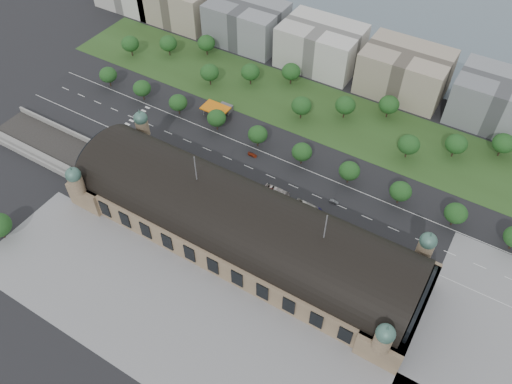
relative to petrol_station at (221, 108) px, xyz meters
The scene contains 49 objects.
ground 84.71m from the petrol_station, 50.45° to the right, with size 900.00×900.00×0.00m, color black.
station 84.98m from the petrol_station, 50.45° to the right, with size 150.00×48.40×44.30m.
track_cutting 87.79m from the petrol_station, 129.73° to the right, with size 70.00×24.00×3.10m.
plaza_south 126.63m from the petrol_station, 59.68° to the right, with size 190.00×48.00×0.12m, color gray.
plaza_east 169.97m from the petrol_station, 22.59° to the right, with size 56.00×100.00×0.12m, color gray.
road_slab 43.62m from the petrol_station, 38.82° to the right, with size 260.00×26.00×0.10m, color black.
grass_belt 47.86m from the petrol_station, 35.47° to the left, with size 300.00×45.00×0.10m, color #2B491D.
petrol_station is the anchor object (origin of this frame).
office_1 102.26m from the petrol_station, 138.33° to the left, with size 45.00×32.00×24.00m, color tan.
office_2 73.13m from the petrol_station, 111.07° to the left, with size 45.00×32.00×24.00m, color gray.
office_3 72.38m from the petrol_station, 70.56° to the left, with size 45.00×32.00×24.00m, color silver.
office_4 100.64m from the petrol_station, 42.50° to the left, with size 45.00×32.00×24.00m, color tan.
office_5 141.49m from the petrol_station, 28.66° to the left, with size 45.00×32.00×24.00m, color gray.
tree_row_0 67.38m from the petrol_station, 169.47° to the right, with size 9.60×9.60×11.52m.
tree_row_1 44.08m from the petrol_station, 163.73° to the right, with size 9.60×9.60×11.52m.
tree_row_2 22.32m from the petrol_station, 145.83° to the right, with size 9.60×9.60×11.52m.
tree_row_3 14.35m from the petrol_station, 64.33° to the right, with size 9.60×9.60×11.52m.
tree_row_4 32.64m from the petrol_station, 22.33° to the right, with size 9.60×9.60×11.52m.
tree_row_5 55.47m from the petrol_station, 12.84° to the right, with size 9.60×9.60×11.52m.
tree_row_6 78.99m from the petrol_station, ahead, with size 9.60×9.60×11.52m.
tree_row_7 102.74m from the petrol_station, ahead, with size 9.60×9.60×11.52m.
tree_row_8 126.58m from the petrol_station, ahead, with size 9.60×9.60×11.52m.
tree_belt_0 78.30m from the petrol_station, 166.89° to the left, with size 10.40×10.40×12.48m.
tree_belt_1 64.57m from the petrol_station, 152.50° to the left, with size 10.40×10.40×12.48m.
tree_belt_2 56.72m from the petrol_station, 132.40° to the left, with size 10.40×10.40×12.48m.
tree_belt_3 26.54m from the petrol_station, 137.15° to the left, with size 10.40×10.40×12.48m.
tree_belt_4 30.15m from the petrol_station, 90.18° to the left, with size 10.40×10.40×12.48m.
tree_belt_5 46.08m from the petrol_station, 65.62° to the left, with size 10.40×10.40×12.48m.
tree_belt_6 42.15m from the petrol_station, 25.05° to the left, with size 10.40×10.40×12.48m.
tree_belt_7 64.40m from the petrol_station, 27.57° to the left, with size 10.40×10.40×12.48m.
tree_belt_8 86.76m from the petrol_station, 28.79° to the left, with size 10.40×10.40×12.48m.
tree_belt_9 96.68m from the petrol_station, 10.57° to the left, with size 10.40×10.40×12.48m.
tree_belt_10 117.83m from the petrol_station, 14.62° to the left, with size 10.40×10.40×12.48m.
tree_belt_11 139.39m from the petrol_station, 17.43° to the left, with size 10.40×10.40×12.48m.
traffic_car_1 44.12m from the petrol_station, 142.78° to the right, with size 1.55×4.45×1.46m, color gray.
traffic_car_3 37.20m from the petrol_station, 32.14° to the right, with size 1.90×4.66×1.35m, color maroon.
traffic_car_4 80.87m from the petrol_station, 25.05° to the right, with size 1.77×4.40×1.50m, color #221C4F.
traffic_car_5 82.54m from the petrol_station, 18.96° to the right, with size 1.40×4.03×1.33m, color slate.
traffic_car_6 122.64m from the petrol_station, 18.13° to the right, with size 2.44×5.30×1.47m, color silver.
parked_car_0 46.81m from the petrol_station, 108.71° to the right, with size 1.53×4.38×1.44m, color black.
parked_car_1 44.39m from the petrol_station, 92.87° to the right, with size 2.58×5.60×1.56m, color #9C2D13.
parked_car_2 46.10m from the petrol_station, 105.89° to the right, with size 1.97×4.86×1.41m, color #1B264D.
parked_car_3 40.35m from the petrol_station, 89.55° to the right, with size 1.65×4.10×1.40m, color #4F5256.
parked_car_4 40.50m from the petrol_station, 90.27° to the right, with size 1.67×4.78×1.57m, color silver.
parked_car_5 48.75m from the petrol_station, 63.89° to the right, with size 2.17×4.72×1.31m, color gray.
parked_car_6 44.13m from the petrol_station, 75.08° to the right, with size 2.07×5.08×1.47m, color black.
bus_west 62.34m from the petrol_station, 36.95° to the right, with size 2.74×11.72×3.27m, color red.
bus_mid 64.40m from the petrol_station, 33.37° to the right, with size 2.80×11.98×3.34m, color beige.
bus_east 77.86m from the petrol_station, 27.50° to the right, with size 2.45×10.49×2.92m, color #BCB6AE.
Camera 1 is at (69.75, -103.74, 165.90)m, focal length 35.00 mm.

